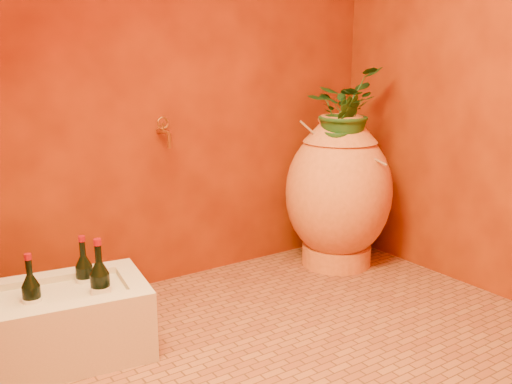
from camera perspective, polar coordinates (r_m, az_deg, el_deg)
floor at (r=2.65m, az=3.56°, el=-14.99°), size 2.50×2.50×0.00m
wall_back at (r=3.17m, az=-7.51°, el=13.26°), size 2.50×0.02×2.50m
wall_right at (r=3.24m, az=22.11°, el=12.40°), size 0.02×2.00×2.50m
amphora at (r=3.47m, az=8.24°, el=0.01°), size 0.75×0.75×0.92m
stone_basin at (r=2.63m, az=-18.44°, el=-12.30°), size 0.73×0.55×0.31m
wine_bottle_a at (r=2.68m, az=-16.74°, el=-8.45°), size 0.08×0.08×0.32m
wine_bottle_b at (r=2.53m, az=-15.27°, el=-9.40°), size 0.09×0.09×0.35m
wine_bottle_c at (r=2.54m, az=-21.47°, el=-10.09°), size 0.08×0.08×0.32m
wall_tap at (r=3.06m, az=-9.16°, el=6.07°), size 0.07×0.14×0.16m
plant_main at (r=3.37m, az=8.71°, el=8.17°), size 0.55×0.53×0.48m
plant_side at (r=3.30m, az=8.56°, el=6.41°), size 0.26×0.24×0.37m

